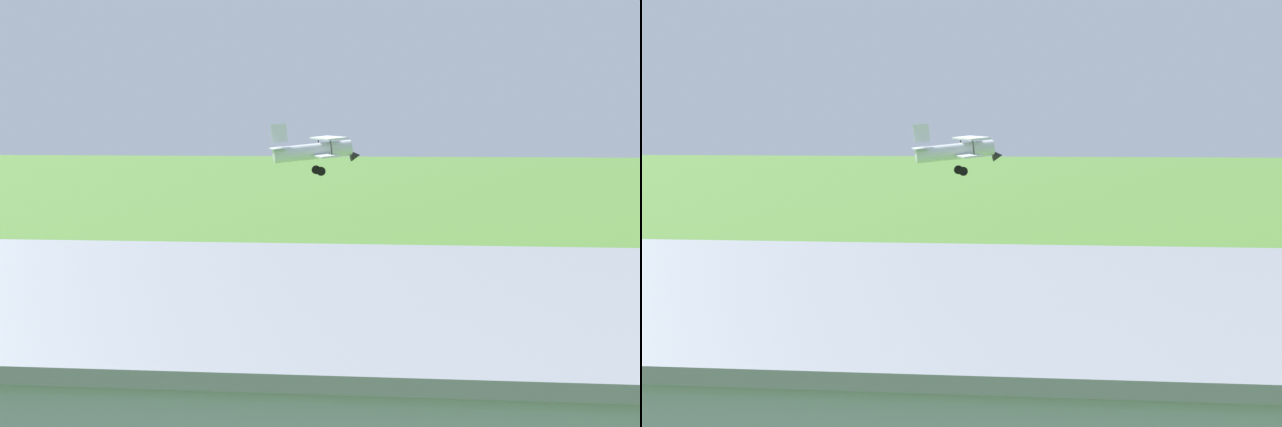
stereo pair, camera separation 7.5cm
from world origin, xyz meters
The scene contains 5 objects.
ground_plane centered at (0.00, 0.00, 0.00)m, with size 400.00×400.00×0.00m, color #47752D.
hangar centered at (-0.88, 33.12, 2.92)m, with size 34.79×16.49×5.82m.
biplane centered at (3.44, -3.13, 8.34)m, with size 6.68×7.43×3.67m.
person_crossing_taxiway centered at (13.32, 19.15, 0.77)m, with size 0.42×0.42×1.56m.
person_walking_on_apron centered at (15.42, 17.67, 0.82)m, with size 0.40×0.40×1.65m.
Camera 2 is at (-3.35, 55.24, 10.27)m, focal length 46.34 mm.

